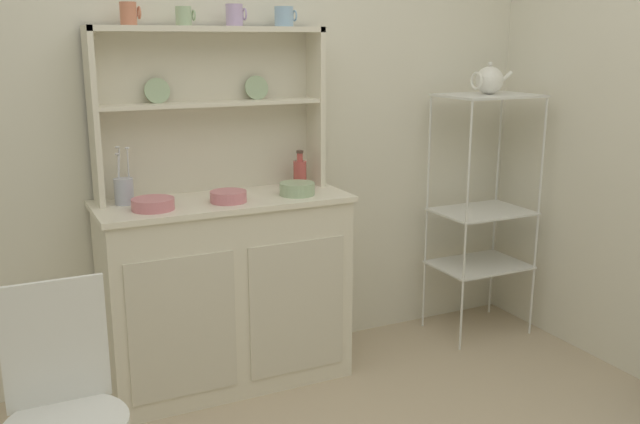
% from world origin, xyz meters
% --- Properties ---
extents(wall_back, '(3.84, 0.05, 2.50)m').
position_xyz_m(wall_back, '(0.00, 1.62, 1.25)').
color(wall_back, silver).
rests_on(wall_back, ground).
extents(hutch_cabinet, '(1.10, 0.45, 0.87)m').
position_xyz_m(hutch_cabinet, '(-0.13, 1.37, 0.45)').
color(hutch_cabinet, silver).
rests_on(hutch_cabinet, ground).
extents(hutch_shelf_unit, '(1.03, 0.18, 0.73)m').
position_xyz_m(hutch_shelf_unit, '(-0.13, 1.53, 1.29)').
color(hutch_shelf_unit, beige).
rests_on(hutch_shelf_unit, hutch_cabinet).
extents(bakers_rack, '(0.48, 0.36, 1.27)m').
position_xyz_m(bakers_rack, '(1.27, 1.34, 0.78)').
color(bakers_rack, silver).
rests_on(bakers_rack, ground).
extents(wire_chair, '(0.36, 0.36, 0.85)m').
position_xyz_m(wire_chair, '(-0.91, 0.53, 0.52)').
color(wire_chair, white).
rests_on(wire_chair, ground).
extents(cup_terracotta_0, '(0.08, 0.07, 0.09)m').
position_xyz_m(cup_terracotta_0, '(-0.46, 1.49, 1.64)').
color(cup_terracotta_0, '#C67556').
rests_on(cup_terracotta_0, hutch_shelf_unit).
extents(cup_sage_1, '(0.08, 0.07, 0.08)m').
position_xyz_m(cup_sage_1, '(-0.23, 1.49, 1.64)').
color(cup_sage_1, '#9EB78E').
rests_on(cup_sage_1, hutch_shelf_unit).
extents(cup_lilac_2, '(0.09, 0.07, 0.09)m').
position_xyz_m(cup_lilac_2, '(-0.01, 1.49, 1.64)').
color(cup_lilac_2, '#B79ECC').
rests_on(cup_lilac_2, hutch_shelf_unit).
extents(cup_sky_3, '(0.10, 0.08, 0.09)m').
position_xyz_m(cup_sky_3, '(0.22, 1.49, 1.64)').
color(cup_sky_3, '#8EB2D1').
rests_on(cup_sky_3, hutch_shelf_unit).
extents(bowl_mixing_large, '(0.17, 0.17, 0.05)m').
position_xyz_m(bowl_mixing_large, '(-0.45, 1.29, 0.89)').
color(bowl_mixing_large, '#D17A84').
rests_on(bowl_mixing_large, hutch_cabinet).
extents(bowl_floral_medium, '(0.16, 0.16, 0.05)m').
position_xyz_m(bowl_floral_medium, '(-0.13, 1.29, 0.89)').
color(bowl_floral_medium, '#D17A84').
rests_on(bowl_floral_medium, hutch_cabinet).
extents(bowl_cream_small, '(0.16, 0.16, 0.06)m').
position_xyz_m(bowl_cream_small, '(0.19, 1.29, 0.89)').
color(bowl_cream_small, '#9EB78E').
rests_on(bowl_cream_small, hutch_cabinet).
extents(jam_bottle, '(0.06, 0.06, 0.17)m').
position_xyz_m(jam_bottle, '(0.28, 1.45, 0.93)').
color(jam_bottle, '#B74C47').
rests_on(jam_bottle, hutch_cabinet).
extents(utensil_jar, '(0.08, 0.08, 0.25)m').
position_xyz_m(utensil_jar, '(-0.53, 1.45, 0.93)').
color(utensil_jar, '#B2B7C6').
rests_on(utensil_jar, hutch_cabinet).
extents(porcelain_teapot, '(0.23, 0.14, 0.16)m').
position_xyz_m(porcelain_teapot, '(1.27, 1.34, 1.34)').
color(porcelain_teapot, white).
rests_on(porcelain_teapot, bakers_rack).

